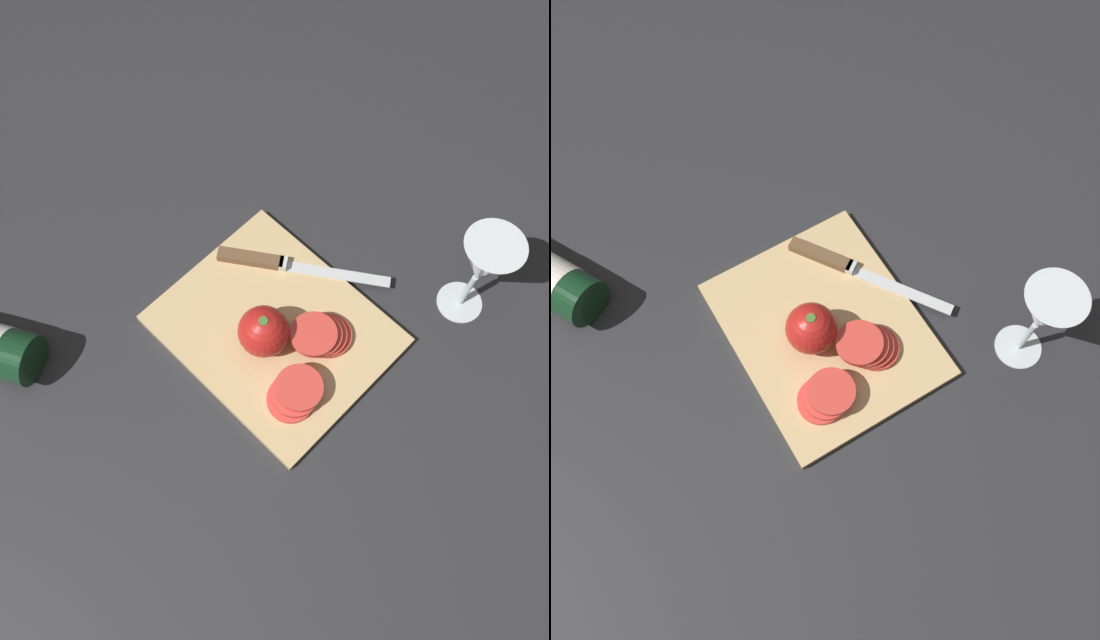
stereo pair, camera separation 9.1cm
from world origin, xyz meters
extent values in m
plane|color=#28282B|center=(0.00, 0.00, 0.00)|extent=(3.00, 3.00, 0.00)
cube|color=tan|center=(0.10, -0.04, 0.01)|extent=(0.33, 0.27, 0.01)
cylinder|color=silver|center=(-0.08, -0.27, 0.00)|extent=(0.07, 0.07, 0.00)
cylinder|color=silver|center=(-0.08, -0.27, 0.04)|extent=(0.01, 0.01, 0.08)
cone|color=silver|center=(-0.08, -0.27, 0.13)|extent=(0.08, 0.08, 0.09)
cone|color=beige|center=(-0.08, -0.27, 0.10)|extent=(0.02, 0.02, 0.03)
sphere|color=red|center=(0.09, -0.01, 0.05)|extent=(0.08, 0.08, 0.08)
cylinder|color=#47702D|center=(0.09, -0.01, 0.09)|extent=(0.01, 0.01, 0.01)
cube|color=silver|center=(0.09, -0.17, 0.02)|extent=(0.15, 0.11, 0.00)
cube|color=silver|center=(0.16, -0.12, 0.02)|extent=(0.02, 0.02, 0.01)
cube|color=brown|center=(0.20, -0.09, 0.02)|extent=(0.10, 0.08, 0.01)
cylinder|color=#D63D33|center=(0.03, -0.08, 0.02)|extent=(0.07, 0.07, 0.01)
cylinder|color=#D63D33|center=(0.03, -0.07, 0.03)|extent=(0.07, 0.07, 0.01)
cylinder|color=#D63D33|center=(0.04, -0.07, 0.04)|extent=(0.07, 0.07, 0.01)
cylinder|color=#D63D33|center=(0.04, -0.06, 0.05)|extent=(0.07, 0.07, 0.01)
cylinder|color=#D63D33|center=(0.00, 0.03, 0.02)|extent=(0.07, 0.07, 0.01)
cylinder|color=#D63D33|center=(0.00, 0.02, 0.03)|extent=(0.07, 0.07, 0.01)
cylinder|color=#D63D33|center=(0.00, 0.01, 0.04)|extent=(0.07, 0.07, 0.01)
camera|label=1|loc=(-0.16, 0.22, 0.89)|focal=35.00mm
camera|label=2|loc=(-0.21, 0.15, 0.89)|focal=35.00mm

